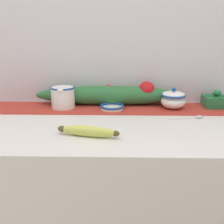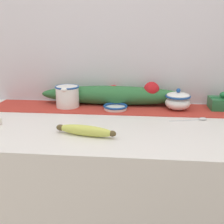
{
  "view_description": "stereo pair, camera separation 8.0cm",
  "coord_description": "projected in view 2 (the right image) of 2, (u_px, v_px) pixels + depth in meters",
  "views": [
    {
      "loc": [
        0.05,
        -1.07,
        1.3
      ],
      "look_at": [
        0.02,
        -0.02,
        0.99
      ],
      "focal_mm": 45.0,
      "sensor_mm": 36.0,
      "label": 1
    },
    {
      "loc": [
        0.13,
        -1.06,
        1.3
      ],
      "look_at": [
        0.02,
        -0.02,
        0.99
      ],
      "focal_mm": 45.0,
      "sensor_mm": 36.0,
      "label": 2
    }
  ],
  "objects": [
    {
      "name": "poinsettia_garland",
      "position": [
        114.0,
        95.0,
        1.37
      ],
      "size": [
        0.72,
        0.1,
        0.12
      ],
      "color": "#2D6B38",
      "rests_on": "countertop"
    },
    {
      "name": "banana",
      "position": [
        85.0,
        130.0,
        0.98
      ],
      "size": [
        0.23,
        0.08,
        0.04
      ],
      "rotation": [
        0.0,
        0.0,
        -0.22
      ],
      "color": "#CCD156",
      "rests_on": "countertop"
    },
    {
      "name": "cream_pitcher",
      "position": [
        67.0,
        96.0,
        1.33
      ],
      "size": [
        0.11,
        0.13,
        0.1
      ],
      "color": "white",
      "rests_on": "countertop"
    },
    {
      "name": "back_wall",
      "position": [
        115.0,
        50.0,
        1.38
      ],
      "size": [
        2.04,
        0.04,
        2.4
      ],
      "primitive_type": "cube",
      "color": "silver",
      "rests_on": "ground_plane"
    },
    {
      "name": "spoon",
      "position": [
        200.0,
        119.0,
        1.15
      ],
      "size": [
        0.16,
        0.05,
        0.01
      ],
      "rotation": [
        0.0,
        0.0,
        0.24
      ],
      "color": "silver",
      "rests_on": "countertop"
    },
    {
      "name": "sugar_bowl",
      "position": [
        178.0,
        101.0,
        1.28
      ],
      "size": [
        0.12,
        0.12,
        0.1
      ],
      "color": "white",
      "rests_on": "countertop"
    },
    {
      "name": "small_dish",
      "position": [
        115.0,
        107.0,
        1.3
      ],
      "size": [
        0.11,
        0.11,
        0.02
      ],
      "color": "white",
      "rests_on": "countertop"
    },
    {
      "name": "gift_box",
      "position": [
        223.0,
        103.0,
        1.3
      ],
      "size": [
        0.12,
        0.1,
        0.08
      ],
      "rotation": [
        0.0,
        0.0,
        -0.0
      ],
      "color": "#236638",
      "rests_on": "countertop"
    },
    {
      "name": "countertop",
      "position": [
        108.0,
        221.0,
        1.26
      ],
      "size": [
        1.24,
        0.64,
        0.94
      ],
      "primitive_type": "cube",
      "color": "silver",
      "rests_on": "ground_plane"
    },
    {
      "name": "table_runner",
      "position": [
        112.0,
        108.0,
        1.32
      ],
      "size": [
        1.15,
        0.22,
        0.0
      ],
      "primitive_type": "cube",
      "color": "#B23328",
      "rests_on": "countertop"
    }
  ]
}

